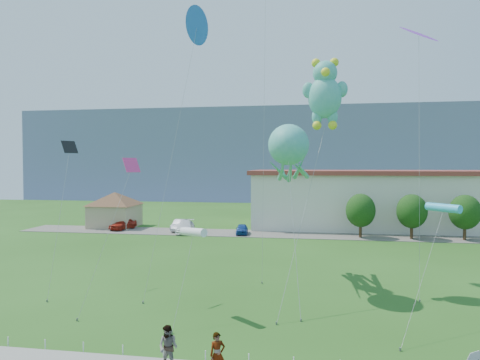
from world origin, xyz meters
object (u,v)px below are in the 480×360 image
(pedestrian_left, at_px, (217,354))
(octopus_kite, at_px, (289,154))
(parked_car_white, at_px, (185,227))
(parked_car_silver, at_px, (180,225))
(parked_car_red, at_px, (123,224))
(pavilion, at_px, (115,206))
(teddy_bear_kite, at_px, (325,92))
(pedestrian_right, at_px, (168,347))
(warehouse, at_px, (470,200))
(parked_car_blue, at_px, (242,229))

(pedestrian_left, relative_size, octopus_kite, 0.16)
(pedestrian_left, xyz_separation_m, parked_car_white, (-12.27, 37.03, -0.20))
(parked_car_silver, distance_m, octopus_kite, 30.66)
(parked_car_red, bearing_deg, parked_car_silver, 15.64)
(pavilion, height_order, teddy_bear_kite, teddy_bear_kite)
(pedestrian_right, xyz_separation_m, octopus_kite, (4.62, 13.49, 8.71))
(warehouse, distance_m, octopus_kite, 41.01)
(pavilion, bearing_deg, parked_car_silver, -12.05)
(pedestrian_left, height_order, octopus_kite, octopus_kite)
(warehouse, height_order, parked_car_blue, warehouse)
(octopus_kite, bearing_deg, pedestrian_right, -108.90)
(pavilion, relative_size, pedestrian_right, 4.87)
(pedestrian_right, bearing_deg, parked_car_white, 117.77)
(parked_car_white, xyz_separation_m, teddy_bear_kite, (17.16, -22.81, 13.41))
(pavilion, xyz_separation_m, pedestrian_left, (23.86, -40.72, -2.01))
(parked_car_silver, relative_size, teddy_bear_kite, 0.27)
(pedestrian_left, xyz_separation_m, parked_car_blue, (-4.66, 36.95, -0.32))
(parked_car_silver, distance_m, parked_car_white, 1.86)
(parked_car_white, height_order, teddy_bear_kite, teddy_bear_kite)
(pedestrian_right, relative_size, teddy_bear_kite, 0.11)
(parked_car_silver, xyz_separation_m, parked_car_blue, (8.76, -1.54, -0.11))
(warehouse, bearing_deg, teddy_bear_kite, -123.18)
(pedestrian_right, bearing_deg, pedestrian_left, 5.20)
(pedestrian_left, relative_size, teddy_bear_kite, 0.11)
(parked_car_blue, relative_size, teddy_bear_kite, 0.22)
(warehouse, height_order, parked_car_white, warehouse)
(pedestrian_left, bearing_deg, parked_car_blue, 69.74)
(parked_car_silver, distance_m, teddy_bear_kite, 33.23)
(parked_car_silver, relative_size, parked_car_white, 0.87)
(warehouse, distance_m, pedestrian_right, 54.51)
(pedestrian_right, height_order, teddy_bear_kite, teddy_bear_kite)
(pedestrian_left, bearing_deg, parked_car_white, 80.87)
(parked_car_white, bearing_deg, teddy_bear_kite, -62.22)
(pedestrian_left, xyz_separation_m, parked_car_silver, (-13.42, 38.49, -0.21))
(parked_car_white, relative_size, teddy_bear_kite, 0.31)
(pedestrian_left, bearing_deg, warehouse, 33.31)
(parked_car_blue, bearing_deg, pedestrian_right, -92.86)
(pavilion, distance_m, octopus_kite, 38.20)
(pedestrian_right, bearing_deg, teddy_bear_kite, 75.38)
(parked_car_silver, bearing_deg, parked_car_blue, -11.84)
(warehouse, xyz_separation_m, octopus_kite, (-23.77, -32.94, 5.63))
(pavilion, height_order, warehouse, warehouse)
(parked_car_blue, xyz_separation_m, teddy_bear_kite, (9.56, -22.73, 13.53))
(parked_car_silver, bearing_deg, parked_car_white, -53.56)
(pedestrian_left, bearing_deg, pedestrian_right, 145.22)
(pedestrian_left, xyz_separation_m, octopus_kite, (2.37, 13.78, 8.73))
(pedestrian_right, height_order, parked_car_red, pedestrian_right)
(pedestrian_right, bearing_deg, pavilion, 130.64)
(pedestrian_right, relative_size, parked_car_red, 0.42)
(warehouse, bearing_deg, parked_car_red, -170.03)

